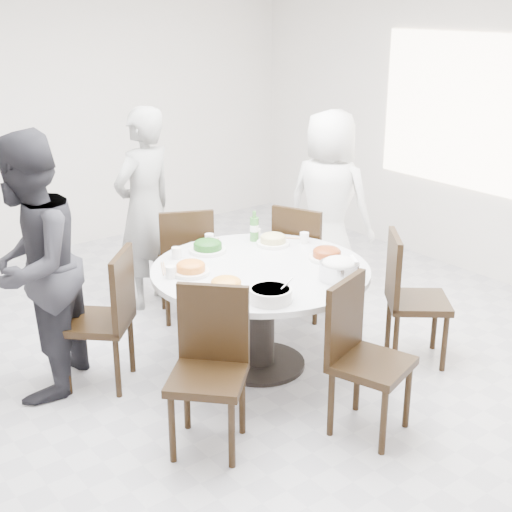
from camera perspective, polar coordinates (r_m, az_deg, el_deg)
floor at (r=5.28m, az=-3.89°, el=-8.15°), size 6.00×6.00×0.01m
wall_back at (r=7.43m, az=-17.40°, el=10.68°), size 6.00×0.01×2.80m
wall_right at (r=6.87m, az=17.39°, el=9.99°), size 0.01×6.00×2.80m
window at (r=6.84m, az=17.37°, el=10.80°), size 0.04×2.20×1.40m
dining_table at (r=5.01m, az=0.35°, el=-4.95°), size 1.50×1.50×0.75m
chair_ne at (r=5.83m, az=4.02°, el=-0.24°), size 0.55×0.55×0.95m
chair_n at (r=5.79m, az=-5.70°, el=-0.44°), size 0.56×0.56×0.95m
chair_nw at (r=4.86m, az=-12.59°, el=-4.95°), size 0.59×0.59×0.95m
chair_sw at (r=4.10m, az=-3.93°, el=-9.47°), size 0.59×0.59×0.95m
chair_s at (r=4.28m, az=9.27°, el=-8.29°), size 0.53×0.53×0.95m
chair_se at (r=5.19m, az=12.87°, el=-3.36°), size 0.59×0.59×0.95m
diner_right at (r=6.18m, az=5.85°, el=4.16°), size 0.75×0.92×1.62m
diner_middle at (r=5.97m, az=-8.87°, el=3.75°), size 0.70×0.55×1.69m
diner_left at (r=4.73m, az=-17.55°, el=-0.91°), size 1.06×1.07×1.75m
dish_greens at (r=5.16m, az=-3.88°, el=0.69°), size 0.27×0.27×0.07m
dish_pale at (r=5.30m, az=1.37°, el=1.22°), size 0.25×0.25×0.07m
dish_orange at (r=4.76m, az=-5.23°, el=-1.06°), size 0.25×0.25×0.07m
dish_redbrown at (r=5.02m, az=5.68°, el=0.05°), size 0.25×0.25×0.06m
dish_tofu at (r=4.47m, az=-2.40°, el=-2.46°), size 0.25×0.25×0.06m
rice_bowl at (r=4.68m, az=6.66°, el=-1.21°), size 0.26×0.26×0.11m
soup_bowl at (r=4.32m, az=1.17°, el=-3.11°), size 0.26×0.26×0.08m
beverage_bottle at (r=5.37m, az=-0.14°, el=2.42°), size 0.07×0.07×0.23m
tea_cups at (r=5.30m, az=-4.02°, el=1.27°), size 0.07×0.07×0.08m
chopsticks at (r=5.34m, az=-3.80°, el=1.03°), size 0.24×0.04×0.01m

